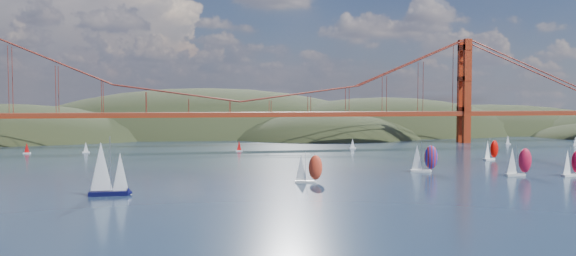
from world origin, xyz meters
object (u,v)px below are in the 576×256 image
Objects in this scene: racer_1 at (518,161)px; racer_3 at (491,150)px; racer_rwb at (424,158)px; racer_0 at (308,168)px; racer_2 at (572,162)px; sloop_navy at (107,169)px.

racer_1 is 1.11× the size of racer_3.
racer_1 is 45.11m from racer_3.
racer_3 is 49.06m from racer_rwb.
racer_0 is 80.81m from racer_2.
sloop_navy reaches higher than racer_rwb.
racer_3 is at bearing 77.50° from racer_2.
sloop_navy is at bearing 172.09° from racer_2.
racer_rwb is at bearing 144.65° from racer_2.
racer_rwb reaches higher than racer_3.
racer_rwb is (-39.56, 17.34, 0.39)m from racer_2.
sloop_navy is 143.73m from racer_3.
racer_3 is (16.26, 42.07, -0.45)m from racer_1.
racer_rwb reaches higher than racer_1.
racer_rwb is at bearing -165.85° from racer_3.
racer_2 is 1.04× the size of racer_3.
racer_3 is (0.64, 45.44, -0.18)m from racer_2.
racer_2 is (80.79, -1.74, 0.05)m from racer_0.
sloop_navy is 1.61× the size of racer_2.
racer_2 reaches higher than racer_0.
racer_0 reaches higher than racer_3.
sloop_navy is at bearing -157.57° from racer_0.
racer_rwb is (-40.21, -28.10, 0.56)m from racer_3.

